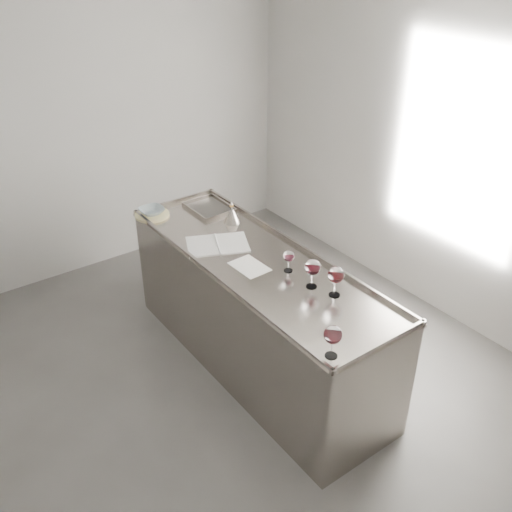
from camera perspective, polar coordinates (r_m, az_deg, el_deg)
room_shell at (r=3.38m, az=-3.78°, el=1.58°), size 4.54×5.04×2.84m
counter at (r=4.32m, az=0.06°, el=-5.76°), size 0.77×2.42×0.97m
wine_glass_left at (r=3.16m, az=7.69°, el=-7.88°), size 0.10×0.10×0.20m
wine_glass_middle at (r=3.72m, az=5.67°, el=-1.18°), size 0.10×0.10×0.21m
wine_glass_right at (r=3.65m, az=7.99°, el=-1.95°), size 0.11×0.11×0.21m
wine_glass_small at (r=3.89m, az=3.30°, el=-0.09°), size 0.08×0.08×0.16m
notebook at (r=4.26m, az=-3.87°, el=1.16°), size 0.54×0.48×0.02m
loose_paper_top at (r=3.99m, az=-0.65°, el=-1.05°), size 0.20×0.28×0.00m
trivet at (r=4.76m, az=-10.34°, el=4.08°), size 0.33×0.33×0.02m
ceramic_bowl at (r=4.75m, az=-10.38°, el=4.45°), size 0.20×0.20×0.05m
wine_funnel at (r=4.56m, az=-2.43°, el=4.04°), size 0.13×0.13×0.19m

